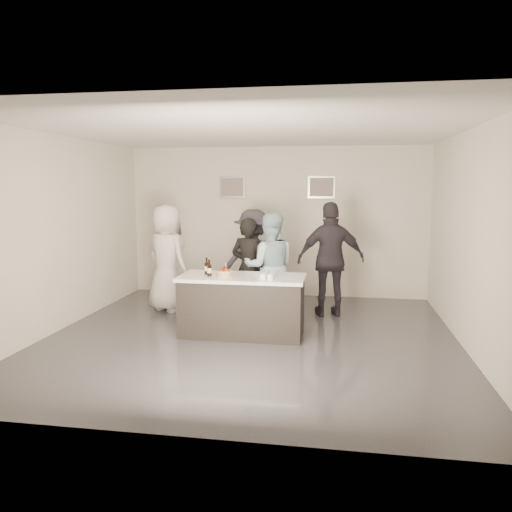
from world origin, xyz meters
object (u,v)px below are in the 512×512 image
object	(u,v)px
cake	(225,274)
person_guest_right	(331,259)
beer_bottle_a	(207,266)
beer_bottle_b	(209,267)
person_main_blue	(270,267)
bar_counter	(242,305)
person_main_black	(249,268)
person_guest_back	(253,260)
person_guest_left	(167,258)

from	to	relation	value
cake	person_guest_right	distance (m)	2.10
beer_bottle_a	beer_bottle_b	xyz separation A→B (m)	(0.08, -0.17, 0.00)
beer_bottle_b	person_main_blue	bearing A→B (deg)	52.74
cake	bar_counter	bearing A→B (deg)	15.66
beer_bottle_a	person_main_blue	world-z (taller)	person_main_blue
bar_counter	person_guest_right	world-z (taller)	person_guest_right
cake	person_main_black	xyz separation A→B (m)	(0.17, 1.04, -0.08)
person_main_blue	person_guest_right	distance (m)	1.10
cake	person_guest_back	distance (m)	1.62
beer_bottle_a	person_main_black	world-z (taller)	person_main_black
person_guest_left	person_guest_right	xyz separation A→B (m)	(2.89, 0.12, 0.03)
beer_bottle_b	person_main_black	bearing A→B (deg)	69.64
person_main_black	person_main_blue	distance (m)	0.38
beer_bottle_a	person_main_blue	size ratio (longest dim) A/B	0.14
person_guest_right	bar_counter	bearing A→B (deg)	33.84
beer_bottle_a	person_guest_back	distance (m)	1.56
person_main_blue	beer_bottle_b	bearing A→B (deg)	45.07
cake	person_guest_right	xyz separation A→B (m)	(1.53, 1.43, 0.04)
person_guest_right	beer_bottle_a	bearing A→B (deg)	22.25
person_guest_back	person_main_blue	bearing A→B (deg)	103.98
cake	person_guest_back	size ratio (longest dim) A/B	0.12
person_guest_back	cake	bearing A→B (deg)	67.46
person_main_black	person_main_blue	bearing A→B (deg)	-173.83
bar_counter	person_main_black	distance (m)	1.05
person_guest_right	beer_bottle_b	bearing A→B (deg)	26.87
beer_bottle_a	person_main_blue	distance (m)	1.20
bar_counter	cake	xyz separation A→B (m)	(-0.25, -0.07, 0.49)
beer_bottle_b	person_guest_right	bearing A→B (deg)	39.81
beer_bottle_b	person_guest_back	world-z (taller)	person_guest_back
person_main_black	person_guest_left	distance (m)	1.56
person_guest_left	person_guest_back	distance (m)	1.54
bar_counter	beer_bottle_b	bearing A→B (deg)	-168.09
person_guest_back	beer_bottle_b	bearing A→B (deg)	59.92
person_guest_left	person_guest_right	distance (m)	2.90
bar_counter	person_guest_back	world-z (taller)	person_guest_back
beer_bottle_b	person_main_black	world-z (taller)	person_main_black
person_guest_right	person_guest_left	bearing A→B (deg)	-10.64
person_guest_left	person_guest_back	xyz separation A→B (m)	(1.51, 0.30, -0.04)
person_main_blue	person_guest_right	world-z (taller)	person_guest_right
beer_bottle_a	person_guest_left	size ratio (longest dim) A/B	0.14
beer_bottle_b	person_guest_back	size ratio (longest dim) A/B	0.14
beer_bottle_a	cake	bearing A→B (deg)	-23.65
bar_counter	beer_bottle_b	distance (m)	0.76
cake	beer_bottle_a	distance (m)	0.35
person_main_blue	person_guest_left	xyz separation A→B (m)	(-1.90, 0.34, 0.05)
beer_bottle_a	person_guest_back	world-z (taller)	person_guest_back
bar_counter	person_guest_right	xyz separation A→B (m)	(1.28, 1.36, 0.53)
cake	person_guest_left	size ratio (longest dim) A/B	0.12
cake	beer_bottle_b	bearing A→B (deg)	-172.36
bar_counter	person_guest_back	bearing A→B (deg)	93.70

